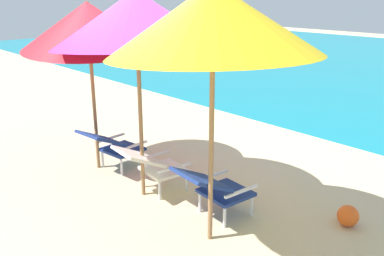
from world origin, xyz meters
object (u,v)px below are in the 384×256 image
Objects in this scene: lounge_chair_left at (113,144)px; beach_umbrella_right at (213,20)px; lounge_chair_right at (215,187)px; beach_ball at (348,216)px; lounge_chair_center at (152,164)px; beach_umbrella_center at (137,19)px; beach_umbrella_left at (88,25)px.

beach_umbrella_right is (2.23, -0.21, 1.86)m from lounge_chair_left.
lounge_chair_right is 1.52m from beach_ball.
lounge_chair_left is 0.96m from lounge_chair_center.
lounge_chair_center is at bearing 71.59° from beach_umbrella_center.
lounge_chair_left is 0.35× the size of beach_umbrella_center.
beach_umbrella_left is (-2.21, -0.23, 1.67)m from lounge_chair_right.
beach_umbrella_right is 2.66m from beach_ball.
lounge_chair_left is at bearing -160.12° from beach_ball.
lounge_chair_center is at bearing -173.04° from lounge_chair_right.
beach_umbrella_center is (0.92, -0.14, 1.80)m from lounge_chair_left.
lounge_chair_left is 0.35× the size of beach_umbrella_right.
beach_umbrella_right is at bearing -5.51° from lounge_chair_left.
lounge_chair_left and lounge_chair_right have the same top height.
beach_umbrella_right is at bearing -2.31° from beach_umbrella_left.
beach_umbrella_left reaches higher than lounge_chair_left.
beach_umbrella_left is at bearing -159.74° from beach_ball.
beach_ball is at bearing 57.32° from beach_umbrella_right.
lounge_chair_left is 1.01× the size of lounge_chair_right.
beach_umbrella_right is (1.27, -0.20, 1.86)m from lounge_chair_center.
beach_umbrella_center is (-0.04, -0.13, 1.80)m from lounge_chair_center.
beach_umbrella_left is (-1.21, -0.11, 1.67)m from lounge_chair_center.
beach_umbrella_center is 10.91× the size of beach_ball.
beach_ball is at bearing 20.26° from beach_umbrella_left.
beach_ball is at bearing 41.92° from lounge_chair_right.
lounge_chair_left is 1.00× the size of lounge_chair_center.
lounge_chair_right is at bearing 13.37° from beach_umbrella_center.
beach_umbrella_left is 0.98× the size of beach_umbrella_right.
beach_umbrella_right reaches higher than beach_umbrella_left.
lounge_chair_right is at bearing 6.96° from lounge_chair_center.
beach_ball is (2.12, 1.12, -0.28)m from lounge_chair_center.
lounge_chair_center is 2.26m from beach_umbrella_right.
lounge_chair_left is 1.97m from lounge_chair_right.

